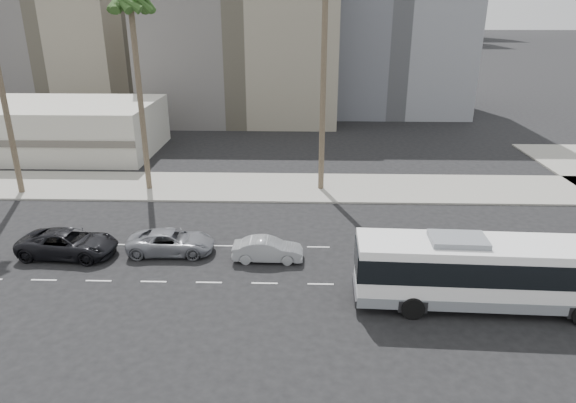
{
  "coord_description": "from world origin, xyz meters",
  "views": [
    {
      "loc": [
        -4.05,
        -23.76,
        13.78
      ],
      "look_at": [
        -4.86,
        4.0,
        3.19
      ],
      "focal_mm": 31.63,
      "sensor_mm": 36.0,
      "label": 1
    }
  ],
  "objects_px": {
    "car_a": "(268,250)",
    "car_c": "(68,243)",
    "car_b": "(171,242)",
    "palm_mid": "(131,7)",
    "city_bus": "(489,271)"
  },
  "relations": [
    {
      "from": "city_bus",
      "to": "car_b",
      "type": "xyz_separation_m",
      "value": [
        -16.88,
        5.31,
        -1.21
      ]
    },
    {
      "from": "car_b",
      "to": "palm_mid",
      "type": "relative_size",
      "value": 0.33
    },
    {
      "from": "car_a",
      "to": "car_c",
      "type": "height_order",
      "value": "car_c"
    },
    {
      "from": "city_bus",
      "to": "palm_mid",
      "type": "height_order",
      "value": "palm_mid"
    },
    {
      "from": "car_c",
      "to": "car_a",
      "type": "bearing_deg",
      "value": -87.44
    },
    {
      "from": "city_bus",
      "to": "car_c",
      "type": "distance_m",
      "value": 23.4
    },
    {
      "from": "car_c",
      "to": "car_b",
      "type": "bearing_deg",
      "value": -81.0
    },
    {
      "from": "car_c",
      "to": "palm_mid",
      "type": "bearing_deg",
      "value": -3.02
    },
    {
      "from": "palm_mid",
      "to": "car_b",
      "type": "bearing_deg",
      "value": -67.72
    },
    {
      "from": "car_b",
      "to": "palm_mid",
      "type": "distance_m",
      "value": 17.89
    },
    {
      "from": "car_a",
      "to": "car_b",
      "type": "relative_size",
      "value": 0.79
    },
    {
      "from": "car_a",
      "to": "car_c",
      "type": "distance_m",
      "value": 11.85
    },
    {
      "from": "palm_mid",
      "to": "car_a",
      "type": "bearing_deg",
      "value": -49.03
    },
    {
      "from": "city_bus",
      "to": "car_c",
      "type": "bearing_deg",
      "value": 170.57
    },
    {
      "from": "car_a",
      "to": "car_c",
      "type": "bearing_deg",
      "value": 89.31
    }
  ]
}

